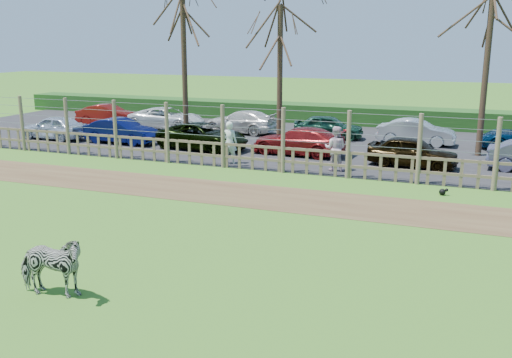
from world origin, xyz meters
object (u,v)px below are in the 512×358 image
(car_0, at_px, (54,127))
(car_7, at_px, (108,115))
(car_2, at_px, (203,136))
(car_11, at_px, (416,132))
(car_10, at_px, (328,127))
(car_1, at_px, (121,131))
(car_8, at_px, (167,118))
(tree_mid, at_px, (280,42))
(car_3, at_px, (299,141))
(tree_right, at_px, (490,33))
(car_9, at_px, (241,122))
(tree_left, at_px, (183,25))
(zebra, at_px, (51,266))
(visitor_a, at_px, (230,142))
(crow, at_px, (443,192))
(car_4, at_px, (412,152))
(visitor_b, at_px, (335,149))

(car_0, distance_m, car_7, 5.01)
(car_2, height_order, car_11, same)
(car_10, bearing_deg, car_1, 111.09)
(car_2, bearing_deg, car_7, 68.70)
(car_8, bearing_deg, car_7, 89.27)
(tree_mid, distance_m, car_1, 8.77)
(car_7, bearing_deg, car_11, -96.44)
(car_2, height_order, car_3, same)
(tree_right, distance_m, car_3, 9.09)
(car_9, bearing_deg, tree_left, -16.24)
(zebra, relative_size, car_2, 0.35)
(visitor_a, relative_size, crow, 5.95)
(tree_right, distance_m, car_8, 17.18)
(tree_mid, distance_m, car_9, 5.73)
(car_4, xyz_separation_m, car_8, (-13.99, 5.17, 0.00))
(tree_right, xyz_separation_m, car_9, (-11.99, 1.96, -4.60))
(car_3, height_order, car_4, same)
(visitor_b, relative_size, car_11, 0.47)
(car_0, height_order, car_9, same)
(car_9, bearing_deg, car_3, 52.44)
(tree_mid, relative_size, car_11, 1.87)
(tree_right, distance_m, car_11, 5.69)
(tree_mid, height_order, car_10, tree_mid)
(zebra, height_order, car_8, zebra)
(zebra, bearing_deg, car_10, -10.84)
(car_1, distance_m, car_10, 10.33)
(zebra, distance_m, car_1, 17.11)
(crow, xyz_separation_m, car_2, (-10.81, 4.24, 0.52))
(visitor_b, relative_size, car_4, 0.49)
(tree_right, height_order, car_9, tree_right)
(car_3, relative_size, car_10, 1.17)
(tree_right, xyz_separation_m, car_0, (-20.08, -3.22, -4.60))
(zebra, height_order, crow, zebra)
(tree_mid, xyz_separation_m, visitor_a, (-0.50, -4.85, -3.96))
(car_4, bearing_deg, crow, -152.52)
(car_10, bearing_deg, car_3, 169.78)
(car_10, xyz_separation_m, car_11, (4.34, -0.12, 0.00))
(visitor_b, bearing_deg, car_0, -8.52)
(car_7, bearing_deg, car_2, -125.71)
(car_4, distance_m, car_10, 7.07)
(car_7, distance_m, car_11, 17.54)
(zebra, relative_size, visitor_a, 0.89)
(tree_right, xyz_separation_m, zebra, (-7.88, -17.94, -4.59))
(tree_left, bearing_deg, car_9, 66.46)
(visitor_b, height_order, car_4, visitor_b)
(crow, xyz_separation_m, car_0, (-19.02, 3.99, 0.52))
(crow, xyz_separation_m, car_10, (-6.11, 9.12, 0.52))
(car_8, distance_m, car_9, 4.47)
(zebra, height_order, car_1, zebra)
(visitor_b, bearing_deg, car_4, -148.61)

